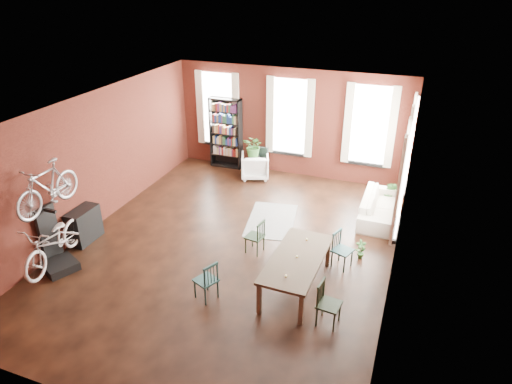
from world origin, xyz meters
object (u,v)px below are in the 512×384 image
at_px(dining_chair_d, 343,250).
at_px(bookshelf, 226,133).
at_px(dining_table, 296,273).
at_px(plant_stand, 254,166).
at_px(cream_sofa, 380,203).
at_px(console_table, 84,225).
at_px(white_armchair, 255,165).
at_px(dining_chair_c, 329,304).
at_px(bike_trainer, 60,266).
at_px(dining_chair_b, 255,236).
at_px(dining_chair_a, 206,280).
at_px(bicycle_floor, 49,223).

height_order(dining_chair_d, bookshelf, bookshelf).
distance_m(dining_table, plant_stand, 5.46).
bearing_deg(cream_sofa, console_table, 119.33).
relative_size(dining_chair_d, bookshelf, 0.37).
bearing_deg(white_armchair, bookshelf, -44.15).
relative_size(dining_table, dining_chair_c, 2.45).
relative_size(bookshelf, white_armchair, 2.69).
distance_m(dining_chair_c, bike_trainer, 5.64).
relative_size(dining_chair_b, plant_stand, 1.25).
height_order(console_table, plant_stand, console_table).
xyz_separation_m(cream_sofa, plant_stand, (-3.85, 1.28, -0.09)).
height_order(cream_sofa, console_table, cream_sofa).
bearing_deg(plant_stand, bike_trainer, -109.69).
bearing_deg(white_armchair, cream_sofa, 141.47).
distance_m(dining_table, cream_sofa, 3.67).
bearing_deg(bike_trainer, dining_chair_c, 3.87).
distance_m(dining_chair_a, bicycle_floor, 3.39).
xyz_separation_m(dining_chair_b, bicycle_floor, (-3.61, -2.07, 0.74)).
bearing_deg(dining_chair_a, cream_sofa, 172.60).
bearing_deg(white_armchair, dining_chair_a, 80.35).
xyz_separation_m(dining_table, plant_stand, (-2.68, 4.76, -0.04)).
bearing_deg(dining_chair_c, cream_sofa, 2.05).
relative_size(bike_trainer, plant_stand, 0.98).
distance_m(dining_chair_c, white_armchair, 6.46).
relative_size(dining_table, white_armchair, 2.55).
bearing_deg(bookshelf, dining_chair_b, -58.98).
height_order(bike_trainer, console_table, console_table).
bearing_deg(dining_table, bicycle_floor, -164.93).
bearing_deg(dining_chair_b, console_table, -67.16).
bearing_deg(dining_table, dining_chair_d, 56.81).
bearing_deg(console_table, white_armchair, 62.70).
height_order(dining_chair_d, console_table, dining_chair_d).
distance_m(dining_chair_c, bicycle_floor, 5.70).
bearing_deg(bookshelf, dining_chair_c, -52.36).
xyz_separation_m(dining_table, dining_chair_b, (-1.21, 0.91, 0.04)).
bearing_deg(bicycle_floor, plant_stand, 61.17).
height_order(dining_chair_a, plant_stand, dining_chair_a).
bearing_deg(console_table, dining_chair_a, -13.90).
relative_size(console_table, bicycle_floor, 0.42).
relative_size(plant_stand, bicycle_floor, 0.33).
relative_size(bookshelf, plant_stand, 3.48).
relative_size(dining_chair_d, bike_trainer, 1.31).
distance_m(white_armchair, console_table, 5.30).
bearing_deg(plant_stand, bookshelf, 159.29).
distance_m(cream_sofa, bicycle_floor, 7.61).
bearing_deg(dining_chair_b, bike_trainer, -50.74).
height_order(dining_chair_d, bike_trainer, dining_chair_d).
height_order(bookshelf, cream_sofa, bookshelf).
bearing_deg(dining_chair_b, cream_sofa, 146.39).
height_order(dining_table, cream_sofa, cream_sofa).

